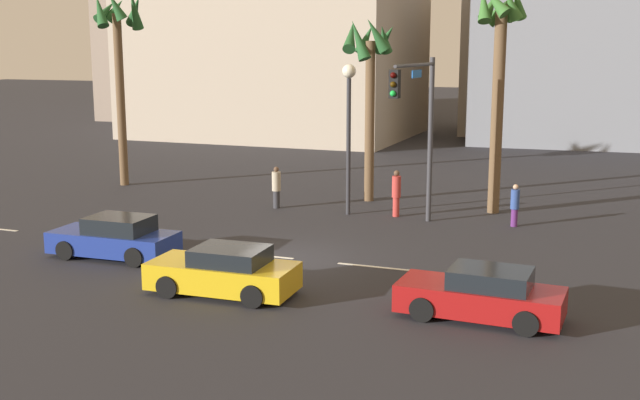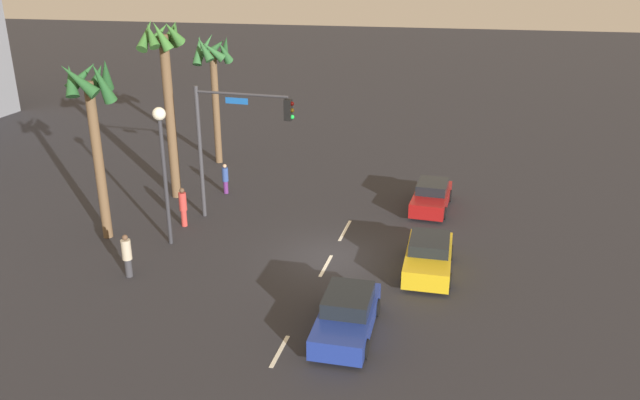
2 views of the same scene
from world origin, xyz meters
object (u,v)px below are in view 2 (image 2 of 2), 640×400
object	(u,v)px
streetlamp	(162,150)
pedestrian_0	(183,206)
palm_tree_2	(165,70)
traffic_signal	(229,133)
pedestrian_1	(127,255)
car_2	(347,315)
pedestrian_2	(225,178)
palm_tree_1	(213,65)
car_0	(431,196)
palm_tree_3	(93,106)
car_1	(429,256)

from	to	relation	value
streetlamp	pedestrian_0	world-z (taller)	streetlamp
palm_tree_2	traffic_signal	bearing A→B (deg)	-118.30
pedestrian_1	streetlamp	bearing A→B (deg)	-2.43
car_2	palm_tree_2	size ratio (longest dim) A/B	0.45
pedestrian_2	palm_tree_1	size ratio (longest dim) A/B	0.21
car_0	palm_tree_3	world-z (taller)	palm_tree_3
streetlamp	palm_tree_2	world-z (taller)	palm_tree_2
car_2	streetlamp	distance (m)	11.04
traffic_signal	streetlamp	xyz separation A→B (m)	(-3.31, 1.69, -0.04)
pedestrian_2	streetlamp	bearing A→B (deg)	-178.92
pedestrian_1	pedestrian_2	world-z (taller)	pedestrian_1
palm_tree_3	pedestrian_2	bearing A→B (deg)	-23.11
car_2	pedestrian_1	bearing A→B (deg)	79.10
car_0	car_2	bearing A→B (deg)	171.61
pedestrian_2	palm_tree_3	bearing A→B (deg)	156.89
car_1	streetlamp	xyz separation A→B (m)	(-0.12, 11.36, 3.67)
palm_tree_3	palm_tree_1	bearing A→B (deg)	-1.12
palm_tree_2	palm_tree_3	size ratio (longest dim) A/B	1.14
car_0	pedestrian_2	bearing A→B (deg)	92.61
pedestrian_2	palm_tree_2	world-z (taller)	palm_tree_2
pedestrian_0	palm_tree_1	world-z (taller)	palm_tree_1
car_2	palm_tree_3	size ratio (longest dim) A/B	0.52
streetlamp	palm_tree_3	distance (m)	3.50
palm_tree_1	palm_tree_2	distance (m)	6.46
car_0	traffic_signal	bearing A→B (deg)	113.03
palm_tree_1	palm_tree_2	world-z (taller)	palm_tree_2
palm_tree_1	car_1	bearing A→B (deg)	-130.00
pedestrian_1	palm_tree_2	size ratio (longest dim) A/B	0.19
car_0	pedestrian_2	size ratio (longest dim) A/B	2.56
car_2	traffic_signal	size ratio (longest dim) A/B	0.65
car_0	traffic_signal	distance (m)	10.69
car_1	palm_tree_2	xyz separation A→B (m)	(5.46, 13.89, 6.13)
palm_tree_2	palm_tree_3	xyz separation A→B (m)	(-5.67, 0.50, -0.70)
car_1	pedestrian_2	xyz separation A→B (m)	(6.61, 11.48, 0.23)
traffic_signal	palm_tree_1	bearing A→B (deg)	27.29
palm_tree_2	streetlamp	bearing A→B (deg)	-155.59
traffic_signal	pedestrian_1	world-z (taller)	traffic_signal
car_0	palm_tree_1	size ratio (longest dim) A/B	0.53
car_2	palm_tree_2	xyz separation A→B (m)	(10.66, 11.63, 6.13)
pedestrian_0	palm_tree_3	bearing A→B (deg)	126.80
palm_tree_2	car_2	bearing A→B (deg)	-132.51
car_1	palm_tree_1	size ratio (longest dim) A/B	0.53
traffic_signal	palm_tree_3	bearing A→B (deg)	125.73
streetlamp	pedestrian_0	distance (m)	3.85
streetlamp	pedestrian_2	xyz separation A→B (m)	(6.73, 0.13, -3.44)
traffic_signal	car_2	bearing A→B (deg)	-138.56
traffic_signal	pedestrian_2	world-z (taller)	traffic_signal
car_2	pedestrian_2	bearing A→B (deg)	37.99
car_2	palm_tree_1	world-z (taller)	palm_tree_1
car_0	pedestrian_0	bearing A→B (deg)	115.17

